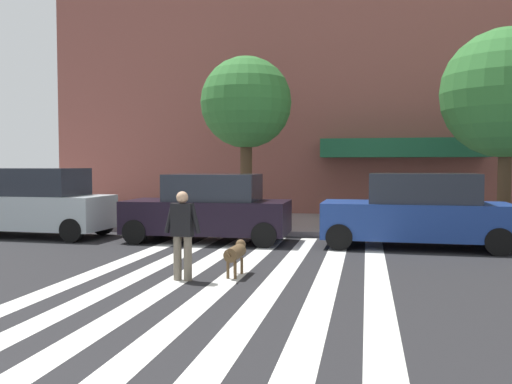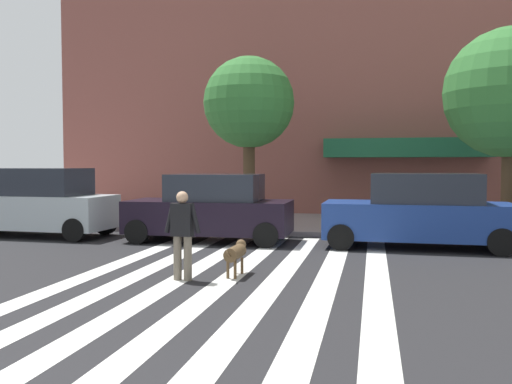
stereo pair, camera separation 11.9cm
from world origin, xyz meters
name	(u,v)px [view 1 (the left image)]	position (x,y,z in m)	size (l,w,h in m)	color
ground_plane	(151,284)	(0.00, 6.84, 0.00)	(160.00, 160.00, 0.00)	#232326
sidewalk_far	(259,222)	(0.00, 16.67, 0.07)	(80.00, 6.00, 0.15)	gray
crosswalk_stripes	(219,287)	(1.25, 6.84, 0.00)	(5.85, 13.07, 0.01)	silver
parked_car_near_curb	(32,203)	(-5.95, 12.19, 0.98)	(4.81, 2.03, 2.02)	#B2BFC6
parked_car_behind_first	(209,209)	(-0.51, 12.19, 0.90)	(4.49, 1.95, 1.86)	black
parked_car_third_in_line	(417,212)	(5.01, 12.19, 0.92)	(4.69, 2.03, 1.90)	navy
street_tree_nearest	(246,104)	(-0.21, 15.60, 4.15)	(3.03, 3.03, 5.56)	#4C3823
street_tree_middle	(506,94)	(7.65, 14.65, 4.15)	(3.70, 3.70, 5.87)	#4C3823
pedestrian_dog_walker	(182,230)	(0.46, 7.24, 0.93)	(0.70, 0.25, 1.64)	#6B6051
dog_on_leash	(236,253)	(1.31, 7.85, 0.44)	(0.28, 1.10, 0.65)	brown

